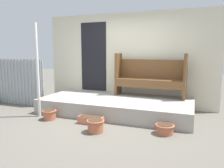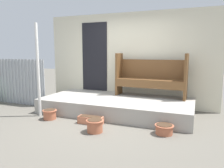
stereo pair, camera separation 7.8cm
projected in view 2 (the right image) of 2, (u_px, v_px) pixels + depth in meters
The scene contains 10 objects.
ground_plane at pixel (102, 122), 4.77m from camera, with size 24.00×24.00×0.00m, color #666056.
porch_slab at pixel (116, 105), 5.53m from camera, with size 3.71×1.71×0.36m.
house_wall at pixel (126, 60), 6.19m from camera, with size 4.91×0.08×2.60m.
fence_corrugated at pixel (3, 81), 6.57m from camera, with size 3.03×0.05×1.32m.
support_post at pixel (38, 71), 5.09m from camera, with size 0.07×0.07×2.18m.
bench at pixel (151, 75), 5.66m from camera, with size 1.83×0.49×1.13m.
flower_pot_left at pixel (50, 114), 4.97m from camera, with size 0.32×0.32×0.22m.
flower_pot_middle at pixel (95, 125), 4.17m from camera, with size 0.34×0.34×0.25m.
flower_pot_right at pixel (164, 129), 4.07m from camera, with size 0.36×0.36×0.19m.
planter_box_rect at pixel (91, 120), 4.66m from camera, with size 0.54×0.20×0.17m.
Camera 2 is at (1.91, -4.19, 1.53)m, focal length 35.00 mm.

